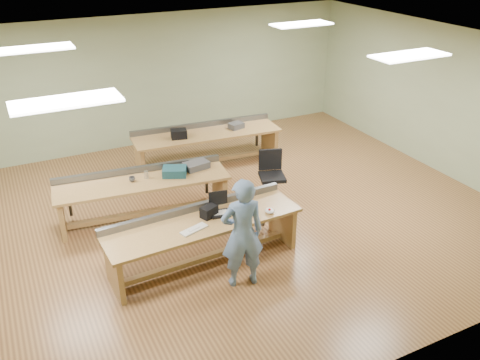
# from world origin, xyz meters

# --- Properties ---
(floor) EXTENTS (10.00, 10.00, 0.00)m
(floor) POSITION_xyz_m (0.00, 0.00, 0.00)
(floor) COLOR olive
(floor) RESTS_ON ground
(ceiling) EXTENTS (10.00, 10.00, 0.00)m
(ceiling) POSITION_xyz_m (0.00, 0.00, 3.00)
(ceiling) COLOR silver
(ceiling) RESTS_ON wall_back
(wall_back) EXTENTS (10.00, 0.04, 3.00)m
(wall_back) POSITION_xyz_m (0.00, 4.00, 1.50)
(wall_back) COLOR #95A77E
(wall_back) RESTS_ON floor
(wall_front) EXTENTS (10.00, 0.04, 3.00)m
(wall_front) POSITION_xyz_m (0.00, -4.00, 1.50)
(wall_front) COLOR #95A77E
(wall_front) RESTS_ON floor
(wall_right) EXTENTS (0.04, 8.00, 3.00)m
(wall_right) POSITION_xyz_m (5.00, 0.00, 1.50)
(wall_right) COLOR #95A77E
(wall_right) RESTS_ON floor
(fluor_panels) EXTENTS (6.20, 3.50, 0.03)m
(fluor_panels) POSITION_xyz_m (0.00, 0.00, 2.97)
(fluor_panels) COLOR white
(fluor_panels) RESTS_ON ceiling
(workbench_front) EXTENTS (3.07, 0.95, 0.86)m
(workbench_front) POSITION_xyz_m (-0.77, -1.11, 0.56)
(workbench_front) COLOR #AC8448
(workbench_front) RESTS_ON floor
(workbench_mid) EXTENTS (3.08, 1.14, 0.86)m
(workbench_mid) POSITION_xyz_m (-1.20, 0.63, 0.56)
(workbench_mid) COLOR #AC8448
(workbench_mid) RESTS_ON floor
(workbench_back) EXTENTS (3.21, 1.10, 0.86)m
(workbench_back) POSITION_xyz_m (0.69, 2.21, 0.56)
(workbench_back) COLOR #AC8448
(workbench_back) RESTS_ON floor
(person) EXTENTS (0.68, 0.51, 1.70)m
(person) POSITION_xyz_m (-0.47, -1.84, 0.85)
(person) COLOR #6A7FAE
(person) RESTS_ON floor
(laptop_base) EXTENTS (0.33, 0.29, 0.03)m
(laptop_base) POSITION_xyz_m (-0.47, -1.07, 0.77)
(laptop_base) COLOR black
(laptop_base) RESTS_ON workbench_front
(laptop_screen) EXTENTS (0.29, 0.06, 0.23)m
(laptop_screen) POSITION_xyz_m (-0.45, -0.95, 0.98)
(laptop_screen) COLOR black
(laptop_screen) RESTS_ON laptop_base
(keyboard) EXTENTS (0.45, 0.26, 0.02)m
(keyboard) POSITION_xyz_m (-0.99, -1.31, 0.76)
(keyboard) COLOR beige
(keyboard) RESTS_ON workbench_front
(trackball_mouse) EXTENTS (0.15, 0.18, 0.07)m
(trackball_mouse) POSITION_xyz_m (0.24, -1.35, 0.78)
(trackball_mouse) COLOR white
(trackball_mouse) RESTS_ON workbench_front
(camera_bag) EXTENTS (0.30, 0.25, 0.17)m
(camera_bag) POSITION_xyz_m (-0.64, -1.04, 0.84)
(camera_bag) COLOR black
(camera_bag) RESTS_ON workbench_front
(task_chair) EXTENTS (0.66, 0.66, 0.97)m
(task_chair) POSITION_xyz_m (1.16, 0.18, 0.36)
(task_chair) COLOR black
(task_chair) RESTS_ON floor
(parts_bin_teal) EXTENTS (0.51, 0.45, 0.15)m
(parts_bin_teal) POSITION_xyz_m (-0.63, 0.54, 0.82)
(parts_bin_teal) COLOR #163E48
(parts_bin_teal) RESTS_ON workbench_mid
(parts_bin_grey) EXTENTS (0.49, 0.36, 0.12)m
(parts_bin_grey) POSITION_xyz_m (-0.17, 0.64, 0.81)
(parts_bin_grey) COLOR #3C3C3E
(parts_bin_grey) RESTS_ON workbench_mid
(mug) EXTENTS (0.11, 0.11, 0.09)m
(mug) POSITION_xyz_m (-1.37, 0.64, 0.79)
(mug) COLOR #3C3C3E
(mug) RESTS_ON workbench_mid
(drinks_can) EXTENTS (0.09, 0.09, 0.13)m
(drinks_can) POSITION_xyz_m (-1.11, 0.65, 0.82)
(drinks_can) COLOR #BBBBBF
(drinks_can) RESTS_ON workbench_mid
(storage_box_back) EXTENTS (0.37, 0.30, 0.18)m
(storage_box_back) POSITION_xyz_m (0.05, 2.16, 0.84)
(storage_box_back) COLOR black
(storage_box_back) RESTS_ON workbench_back
(tray_back) EXTENTS (0.35, 0.30, 0.12)m
(tray_back) POSITION_xyz_m (1.37, 2.14, 0.81)
(tray_back) COLOR #3C3C3E
(tray_back) RESTS_ON workbench_back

